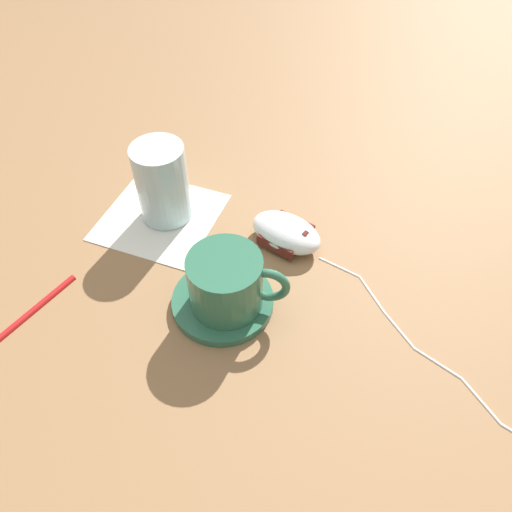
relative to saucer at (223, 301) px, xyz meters
name	(u,v)px	position (x,y,z in m)	size (l,w,h in m)	color
ground_plane	(173,268)	(0.08, -0.04, -0.01)	(3.00, 3.00, 0.00)	olive
saucer	(223,301)	(0.00, 0.00, 0.00)	(0.12, 0.12, 0.01)	#2D664C
coffee_cup	(228,282)	(-0.01, 0.00, 0.04)	(0.12, 0.09, 0.07)	#2D664C
computer_mouse	(286,232)	(-0.06, -0.12, 0.01)	(0.12, 0.10, 0.04)	silver
mouse_cable	(442,359)	(-0.26, 0.02, 0.00)	(0.32, 0.23, 0.00)	white
napkin_under_glass	(160,217)	(0.13, -0.13, 0.00)	(0.16, 0.16, 0.00)	silver
drinking_glass	(162,183)	(0.12, -0.14, 0.05)	(0.07, 0.07, 0.11)	silver
pen	(24,316)	(0.23, 0.07, 0.00)	(0.07, 0.15, 0.01)	#B21919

